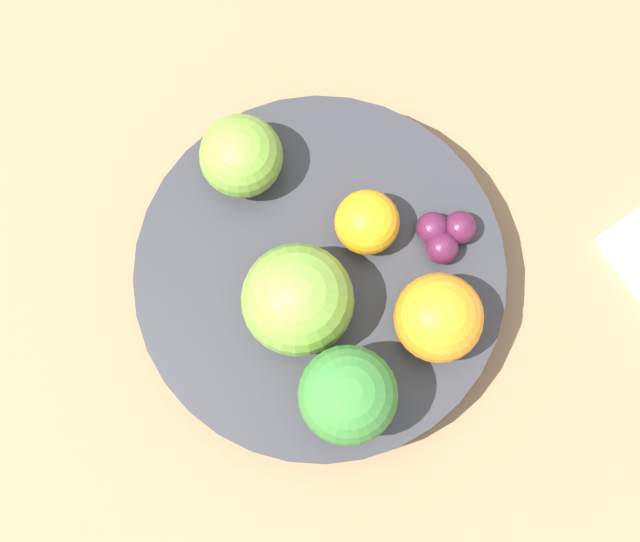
{
  "coord_description": "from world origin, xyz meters",
  "views": [
    {
      "loc": [
        -0.05,
        0.09,
        0.63
      ],
      "look_at": [
        0.0,
        0.0,
        0.06
      ],
      "focal_mm": 60.0,
      "sensor_mm": 36.0,
      "label": 1
    }
  ],
  "objects_px": {
    "orange_front": "(439,318)",
    "orange_back": "(367,222)",
    "apple_red": "(291,296)",
    "bowl": "(320,279)",
    "broccoli": "(348,395)",
    "apple_green": "(241,156)",
    "grape_cluster": "(445,235)"
  },
  "relations": [
    {
      "from": "apple_red",
      "to": "grape_cluster",
      "type": "bearing_deg",
      "value": -124.08
    },
    {
      "from": "orange_back",
      "to": "apple_green",
      "type": "bearing_deg",
      "value": 4.47
    },
    {
      "from": "apple_red",
      "to": "bowl",
      "type": "bearing_deg",
      "value": -100.35
    },
    {
      "from": "bowl",
      "to": "orange_back",
      "type": "bearing_deg",
      "value": -103.07
    },
    {
      "from": "apple_green",
      "to": "orange_back",
      "type": "xyz_separation_m",
      "value": [
        -0.08,
        -0.01,
        -0.01
      ]
    },
    {
      "from": "bowl",
      "to": "broccoli",
      "type": "relative_size",
      "value": 3.11
    },
    {
      "from": "orange_back",
      "to": "orange_front",
      "type": "bearing_deg",
      "value": 156.97
    },
    {
      "from": "broccoli",
      "to": "apple_red",
      "type": "relative_size",
      "value": 1.12
    },
    {
      "from": "bowl",
      "to": "orange_front",
      "type": "bearing_deg",
      "value": -171.76
    },
    {
      "from": "apple_green",
      "to": "grape_cluster",
      "type": "height_order",
      "value": "apple_green"
    },
    {
      "from": "bowl",
      "to": "broccoli",
      "type": "bearing_deg",
      "value": 133.48
    },
    {
      "from": "orange_front",
      "to": "grape_cluster",
      "type": "bearing_deg",
      "value": -65.1
    },
    {
      "from": "broccoli",
      "to": "grape_cluster",
      "type": "bearing_deg",
      "value": -89.32
    },
    {
      "from": "broccoli",
      "to": "apple_green",
      "type": "xyz_separation_m",
      "value": [
        0.12,
        -0.08,
        -0.02
      ]
    },
    {
      "from": "bowl",
      "to": "grape_cluster",
      "type": "height_order",
      "value": "grape_cluster"
    },
    {
      "from": "orange_front",
      "to": "orange_back",
      "type": "distance_m",
      "value": 0.06
    },
    {
      "from": "broccoli",
      "to": "grape_cluster",
      "type": "xyz_separation_m",
      "value": [
        0.0,
        -0.1,
        -0.03
      ]
    },
    {
      "from": "bowl",
      "to": "apple_red",
      "type": "xyz_separation_m",
      "value": [
        0.0,
        0.02,
        0.05
      ]
    },
    {
      "from": "grape_cluster",
      "to": "orange_back",
      "type": "bearing_deg",
      "value": 25.44
    },
    {
      "from": "orange_front",
      "to": "orange_back",
      "type": "height_order",
      "value": "orange_front"
    },
    {
      "from": "apple_red",
      "to": "broccoli",
      "type": "bearing_deg",
      "value": 151.11
    },
    {
      "from": "apple_red",
      "to": "orange_front",
      "type": "relative_size",
      "value": 1.25
    },
    {
      "from": "broccoli",
      "to": "orange_back",
      "type": "height_order",
      "value": "broccoli"
    },
    {
      "from": "apple_red",
      "to": "orange_back",
      "type": "distance_m",
      "value": 0.06
    },
    {
      "from": "broccoli",
      "to": "grape_cluster",
      "type": "distance_m",
      "value": 0.11
    },
    {
      "from": "bowl",
      "to": "apple_green",
      "type": "relative_size",
      "value": 4.52
    },
    {
      "from": "apple_red",
      "to": "orange_front",
      "type": "distance_m",
      "value": 0.08
    },
    {
      "from": "broccoli",
      "to": "apple_green",
      "type": "height_order",
      "value": "broccoli"
    },
    {
      "from": "apple_red",
      "to": "orange_back",
      "type": "relative_size",
      "value": 1.68
    },
    {
      "from": "bowl",
      "to": "orange_front",
      "type": "xyz_separation_m",
      "value": [
        -0.07,
        -0.01,
        0.04
      ]
    },
    {
      "from": "orange_front",
      "to": "apple_red",
      "type": "bearing_deg",
      "value": 24.02
    },
    {
      "from": "bowl",
      "to": "grape_cluster",
      "type": "distance_m",
      "value": 0.08
    }
  ]
}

